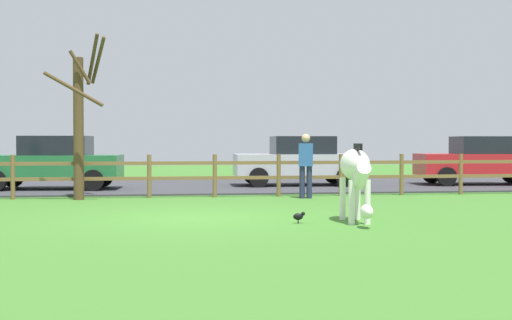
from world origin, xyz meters
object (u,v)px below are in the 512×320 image
Objects in this scene: zebra at (356,171)px; visitor_right_of_tree at (306,163)px; parked_car_red at (481,160)px; parked_car_green at (53,162)px; parked_car_silver at (299,160)px; bare_tree at (80,120)px; crow_on_grass at (299,216)px.

visitor_right_of_tree is at bearing 87.15° from zebra.
zebra is 0.46× the size of parked_car_red.
parked_car_red is at bearing 1.20° from parked_car_green.
zebra is 0.47× the size of parked_car_green.
visitor_right_of_tree is at bearing -99.54° from parked_car_silver.
bare_tree is 5.74m from visitor_right_of_tree.
zebra is at bearing -92.85° from visitor_right_of_tree.
parked_car_red is at bearing 16.83° from bare_tree.
crow_on_grass is at bearing -52.99° from bare_tree.
parked_car_green is (-5.45, 9.19, 0.72)m from crow_on_grass.
parked_car_silver is at bearing 175.84° from parked_car_red.
visitor_right_of_tree reaches higher than parked_car_red.
bare_tree reaches higher than parked_car_red.
parked_car_silver is 2.47× the size of visitor_right_of_tree.
bare_tree is 7.94m from zebra.
parked_car_green is at bearing -174.55° from parked_car_silver.
parked_car_red is at bearing 31.27° from visitor_right_of_tree.
parked_car_silver is at bearing 84.09° from zebra.
crow_on_grass is 0.13× the size of visitor_right_of_tree.
parked_car_red is 7.84m from visitor_right_of_tree.
parked_car_red is 13.45m from parked_car_green.
parked_car_silver is at bearing 5.45° from parked_car_green.
parked_car_silver is 5.96m from parked_car_red.
visitor_right_of_tree is (-6.70, -4.07, 0.06)m from parked_car_red.
parked_car_red is 1.01× the size of parked_car_green.
zebra is at bearing -1.21° from crow_on_grass.
parked_car_silver is at bearing 80.46° from visitor_right_of_tree.
parked_car_red is (8.00, 9.47, 0.72)m from crow_on_grass.
crow_on_grass is 12.42m from parked_car_red.
zebra is 9.01× the size of crow_on_grass.
visitor_right_of_tree reaches higher than crow_on_grass.
parked_car_green is (-1.12, 3.45, -1.14)m from bare_tree.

